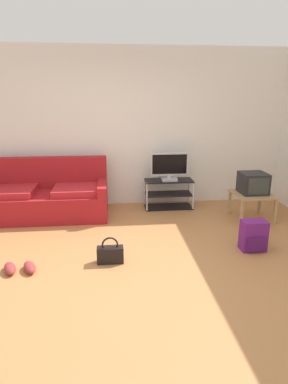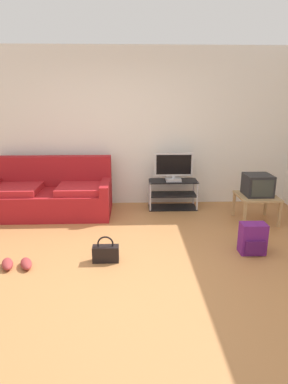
% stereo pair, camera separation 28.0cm
% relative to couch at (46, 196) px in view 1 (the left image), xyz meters
% --- Properties ---
extents(ground_plane, '(9.00, 9.80, 0.02)m').
position_rel_couch_xyz_m(ground_plane, '(1.16, -1.88, -0.33)').
color(ground_plane, '#B27542').
extents(wall_back, '(9.00, 0.10, 2.70)m').
position_rel_couch_xyz_m(wall_back, '(1.16, 0.57, 1.03)').
color(wall_back, silver).
rests_on(wall_back, ground_plane).
extents(couch, '(1.97, 0.89, 0.92)m').
position_rel_couch_xyz_m(couch, '(0.00, 0.00, 0.00)').
color(couch, maroon).
rests_on(couch, ground_plane).
extents(tv_stand, '(0.83, 0.37, 0.50)m').
position_rel_couch_xyz_m(tv_stand, '(2.05, 0.20, -0.08)').
color(tv_stand, black).
rests_on(tv_stand, ground_plane).
extents(flat_tv, '(0.65, 0.22, 0.48)m').
position_rel_couch_xyz_m(flat_tv, '(2.05, 0.17, 0.41)').
color(flat_tv, '#B2B2B7').
rests_on(flat_tv, tv_stand).
extents(side_table, '(0.59, 0.59, 0.42)m').
position_rel_couch_xyz_m(side_table, '(3.27, -0.48, 0.04)').
color(side_table, tan).
rests_on(side_table, ground_plane).
extents(crt_tv, '(0.40, 0.40, 0.33)m').
position_rel_couch_xyz_m(crt_tv, '(3.27, -0.47, 0.26)').
color(crt_tv, '#232326').
rests_on(crt_tv, side_table).
extents(backpack, '(0.31, 0.27, 0.39)m').
position_rel_couch_xyz_m(backpack, '(2.83, -1.56, -0.13)').
color(backpack, '#661E70').
rests_on(backpack, ground_plane).
extents(handbag, '(0.31, 0.13, 0.32)m').
position_rel_couch_xyz_m(handbag, '(1.03, -1.71, -0.22)').
color(handbag, black).
rests_on(handbag, ground_plane).
extents(sneakers_pair, '(0.43, 0.30, 0.09)m').
position_rel_couch_xyz_m(sneakers_pair, '(0.02, -1.82, -0.28)').
color(sneakers_pair, '#993333').
rests_on(sneakers_pair, ground_plane).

